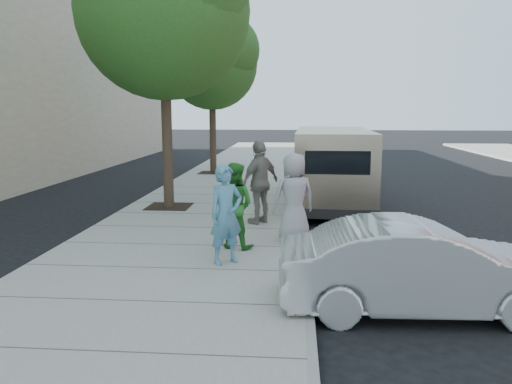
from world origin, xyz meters
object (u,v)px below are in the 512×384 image
tree_far (213,60)px  parking_meter (296,180)px  person_officer (226,215)px  person_striped_polo (260,182)px  sedan (420,268)px  tree_near (165,5)px  person_green_shirt (234,205)px  person_gray_shirt (294,197)px  van (332,166)px

tree_far → parking_meter: size_ratio=4.94×
person_officer → person_striped_polo: (0.37, 3.18, 0.11)m
sedan → parking_meter: bearing=15.4°
tree_far → sedan: bearing=-69.8°
parking_meter → person_striped_polo: (-0.86, -0.64, 0.04)m
sedan → person_officer: person_officer is taller
tree_near → person_green_shirt: tree_near is taller
person_gray_shirt → person_striped_polo: size_ratio=0.92×
van → person_gray_shirt: bearing=-101.6°
person_gray_shirt → tree_far: bearing=-93.4°
tree_near → person_gray_shirt: 6.60m
tree_far → person_officer: tree_far is taller
tree_far → van: tree_far is taller
tree_near → person_green_shirt: bearing=-60.2°
tree_far → person_gray_shirt: 12.14m
van → person_green_shirt: van is taller
person_officer → person_gray_shirt: (1.18, 1.63, 0.04)m
person_gray_shirt → person_green_shirt: bearing=6.0°
tree_near → person_officer: 7.13m
parking_meter → van: van is taller
tree_near → person_officer: tree_near is taller
tree_near → person_gray_shirt: (3.45, -3.40, -4.48)m
person_striped_polo → tree_far: bearing=-125.1°
sedan → person_green_shirt: bearing=45.8°
person_green_shirt → person_striped_polo: person_striped_polo is taller
sedan → person_green_shirt: (-2.96, 2.64, 0.34)m
tree_far → person_striped_polo: (2.65, -9.44, -3.75)m
person_gray_shirt → person_striped_polo: (-0.81, 1.55, 0.07)m
person_officer → person_green_shirt: (0.01, 1.04, -0.03)m
tree_far → person_green_shirt: size_ratio=3.86×
tree_far → person_officer: 13.40m
sedan → person_striped_polo: person_striped_polo is taller
van → person_green_shirt: bearing=-111.6°
parking_meter → sedan: (1.74, -5.42, -0.45)m
tree_far → person_green_shirt: tree_far is taller
parking_meter → person_gray_shirt: 2.19m
parking_meter → person_officer: (-1.23, -3.82, -0.08)m
tree_near → person_green_shirt: 6.47m
person_gray_shirt → person_striped_polo: bearing=-83.4°
tree_near → parking_meter: (3.50, -1.20, -4.44)m
person_gray_shirt → tree_near: bearing=-65.3°
person_officer → person_striped_polo: bearing=46.6°
parking_meter → person_gray_shirt: person_gray_shirt is taller
tree_near → van: (4.56, 1.30, -4.35)m
van → person_striped_polo: van is taller
tree_near → tree_far: tree_near is taller
sedan → person_gray_shirt: (-1.79, 3.23, 0.41)m
tree_far → person_green_shirt: (2.29, -11.59, -3.89)m
person_officer → tree_near: bearing=77.6°
tree_near → tree_far: (-0.00, 7.60, -0.66)m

